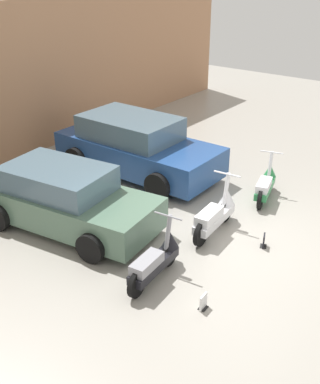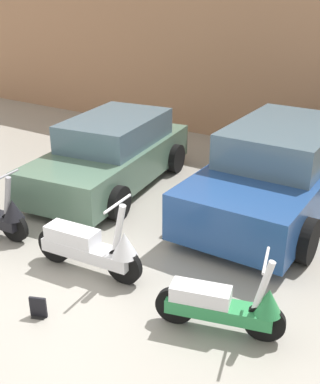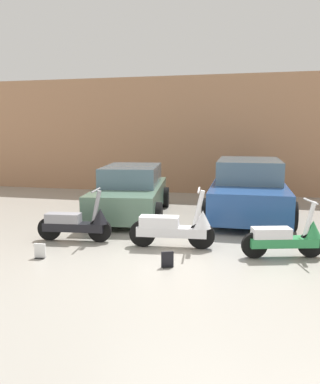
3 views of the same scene
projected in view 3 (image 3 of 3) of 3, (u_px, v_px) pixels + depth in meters
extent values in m
plane|color=#9E998E|center=(166.00, 260.00, 6.36)|extent=(28.00, 28.00, 0.00)
cube|color=tan|center=(209.00, 135.00, 12.91)|extent=(19.60, 0.12, 4.06)
cylinder|color=black|center=(100.00, 230.00, 7.37)|extent=(0.47, 0.13, 0.47)
cylinder|color=black|center=(49.00, 229.00, 7.50)|extent=(0.47, 0.13, 0.47)
cube|color=black|center=(74.00, 227.00, 7.43)|extent=(1.24, 0.41, 0.16)
cube|color=gray|center=(63.00, 218.00, 7.42)|extent=(0.71, 0.34, 0.18)
cylinder|color=gray|center=(96.00, 207.00, 7.30)|extent=(0.22, 0.10, 0.66)
cylinder|color=gray|center=(96.00, 190.00, 7.25)|extent=(0.09, 0.54, 0.03)
cone|color=black|center=(100.00, 216.00, 7.32)|extent=(0.34, 0.34, 0.31)
cylinder|color=black|center=(201.00, 236.00, 6.94)|extent=(0.51, 0.13, 0.50)
cylinder|color=black|center=(143.00, 233.00, 7.09)|extent=(0.51, 0.13, 0.50)
cube|color=silver|center=(172.00, 231.00, 7.01)|extent=(1.33, 0.42, 0.17)
cube|color=white|center=(159.00, 221.00, 7.01)|extent=(0.75, 0.36, 0.20)
cylinder|color=white|center=(199.00, 209.00, 6.87)|extent=(0.24, 0.11, 0.71)
cylinder|color=white|center=(199.00, 190.00, 6.81)|extent=(0.09, 0.58, 0.03)
cone|color=silver|center=(203.00, 219.00, 6.89)|extent=(0.36, 0.36, 0.33)
cylinder|color=black|center=(311.00, 245.00, 6.48)|extent=(0.45, 0.19, 0.45)
cylinder|color=black|center=(254.00, 245.00, 6.43)|extent=(0.45, 0.19, 0.45)
cube|color=#2D8C4C|center=(283.00, 242.00, 6.45)|extent=(1.20, 0.57, 0.16)
cube|color=white|center=(271.00, 233.00, 6.41)|extent=(0.70, 0.43, 0.18)
cylinder|color=white|center=(310.00, 219.00, 6.40)|extent=(0.22, 0.13, 0.63)
cylinder|color=white|center=(311.00, 201.00, 6.35)|extent=(0.17, 0.51, 0.03)
cone|color=#2D8C4C|center=(313.00, 229.00, 6.43)|extent=(0.37, 0.37, 0.29)
cube|color=#51705B|center=(131.00, 197.00, 9.73)|extent=(2.06, 3.94, 0.63)
cube|color=slate|center=(132.00, 175.00, 9.86)|extent=(1.65, 2.27, 0.49)
cylinder|color=black|center=(158.00, 215.00, 8.54)|extent=(0.27, 0.59, 0.57)
cylinder|color=black|center=(88.00, 213.00, 8.68)|extent=(0.27, 0.59, 0.57)
cylinder|color=black|center=(165.00, 197.00, 10.83)|extent=(0.27, 0.59, 0.57)
cylinder|color=black|center=(110.00, 196.00, 10.97)|extent=(0.27, 0.59, 0.57)
cube|color=navy|center=(248.00, 195.00, 9.67)|extent=(1.80, 4.27, 0.71)
cube|color=slate|center=(249.00, 170.00, 9.81)|extent=(1.58, 2.39, 0.56)
cylinder|color=black|center=(291.00, 216.00, 8.23)|extent=(0.23, 0.65, 0.65)
cylinder|color=black|center=(208.00, 212.00, 8.62)|extent=(0.23, 0.65, 0.65)
cylinder|color=black|center=(280.00, 196.00, 10.78)|extent=(0.23, 0.65, 0.65)
cylinder|color=black|center=(216.00, 194.00, 11.17)|extent=(0.23, 0.65, 0.65)
cube|color=black|center=(40.00, 258.00, 6.45)|extent=(0.17, 0.13, 0.01)
cube|color=white|center=(40.00, 251.00, 6.43)|extent=(0.20, 0.04, 0.26)
cube|color=black|center=(167.00, 267.00, 6.02)|extent=(0.19, 0.17, 0.01)
cube|color=black|center=(167.00, 259.00, 6.00)|extent=(0.20, 0.10, 0.26)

